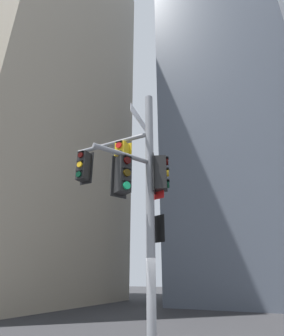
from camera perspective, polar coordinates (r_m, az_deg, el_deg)
name	(u,v)px	position (r m, az deg, el deg)	size (l,w,h in m)	color
building_tower_left	(29,93)	(34.36, -23.42, 14.77)	(17.94, 17.94, 43.83)	tan
building_mid_block	(224,66)	(35.92, 17.49, 20.31)	(12.94, 12.94, 51.94)	#4C5460
signal_pole_assembly	(132,186)	(7.58, -2.15, -3.83)	(3.33, 2.29, 7.49)	gray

